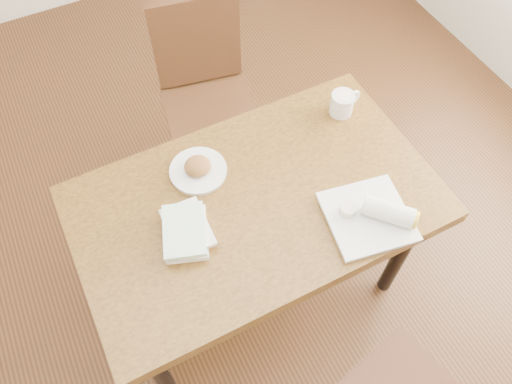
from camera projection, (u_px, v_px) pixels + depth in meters
name	position (u px, v px, depth m)	size (l,w,h in m)	color
ground	(256.00, 283.00, 2.39)	(4.00, 5.00, 0.01)	#472814
table	(256.00, 212.00, 1.83)	(1.28, 0.77, 0.75)	brown
chair_far	(205.00, 87.00, 2.34)	(0.49, 0.49, 0.95)	#402312
plate_scone	(198.00, 169.00, 1.81)	(0.21, 0.21, 0.07)	white
coffee_mug	(343.00, 103.00, 1.95)	(0.14, 0.09, 0.09)	white
plate_burrito	(374.00, 215.00, 1.69)	(0.32, 0.32, 0.09)	white
book_stack	(186.00, 231.00, 1.66)	(0.21, 0.24, 0.05)	white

